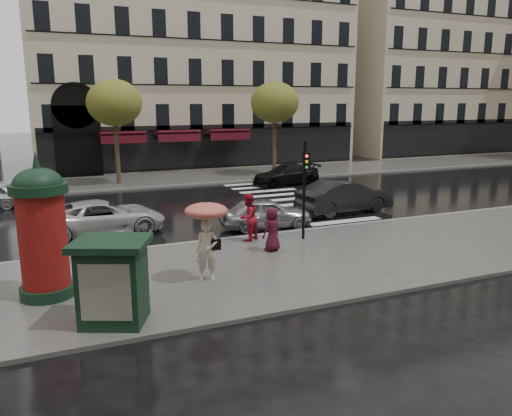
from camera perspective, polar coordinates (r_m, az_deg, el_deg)
name	(u,v)px	position (r m, az deg, el deg)	size (l,w,h in m)	color
ground	(258,264)	(16.70, 0.18, -6.41)	(160.00, 160.00, 0.00)	black
near_sidewalk	(264,267)	(16.25, 0.88, -6.73)	(90.00, 7.00, 0.12)	#474744
far_sidewalk	(147,180)	(34.54, -12.31, 3.12)	(90.00, 6.00, 0.12)	#474744
near_kerb	(227,239)	(19.36, -3.31, -3.60)	(90.00, 0.25, 0.14)	slate
far_kerb	(157,187)	(31.63, -11.29, 2.37)	(90.00, 0.25, 0.14)	slate
zebra_crossing	(289,199)	(27.59, 3.81, 1.03)	(3.60, 11.75, 0.01)	silver
bldg_far_corner	(186,31)	(46.59, -8.00, 19.44)	(26.00, 14.00, 22.90)	#B7A88C
bldg_far_right	(437,44)	(60.33, 19.95, 17.16)	(24.00, 14.00, 22.90)	#B7A88C
tree_far_left	(114,103)	(32.83, -15.88, 11.44)	(3.40, 3.40, 6.64)	#38281C
tree_far_right	(275,103)	(35.94, 2.16, 11.91)	(3.40, 3.40, 6.64)	#38281C
woman_umbrella	(207,228)	(14.55, -5.67, -2.31)	(1.25, 1.25, 2.40)	beige
woman_red	(248,217)	(18.79, -0.91, -1.07)	(0.88, 0.68, 1.80)	maroon
man_burgundy	(272,229)	(17.55, 1.85, -2.44)	(0.76, 0.50, 1.56)	#420D1F
morris_column	(42,228)	(14.37, -23.25, -2.14)	(1.47, 1.47, 3.96)	black
traffic_light	(305,180)	(18.78, 5.60, 3.16)	(0.27, 0.37, 3.76)	black
newsstand	(113,281)	(12.34, -16.05, -7.97)	(2.13, 1.99, 2.05)	black
car_silver	(266,213)	(21.12, 1.12, -0.60)	(1.56, 3.87, 1.32)	#AAAAAE
car_darkgrey	(345,196)	(24.47, 10.10, 1.31)	(1.68, 4.83, 1.59)	black
car_white	(103,217)	(21.16, -17.12, -1.02)	(2.30, 4.99, 1.39)	silver
car_black	(286,175)	(32.35, 3.43, 3.84)	(1.82, 4.48, 1.30)	black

